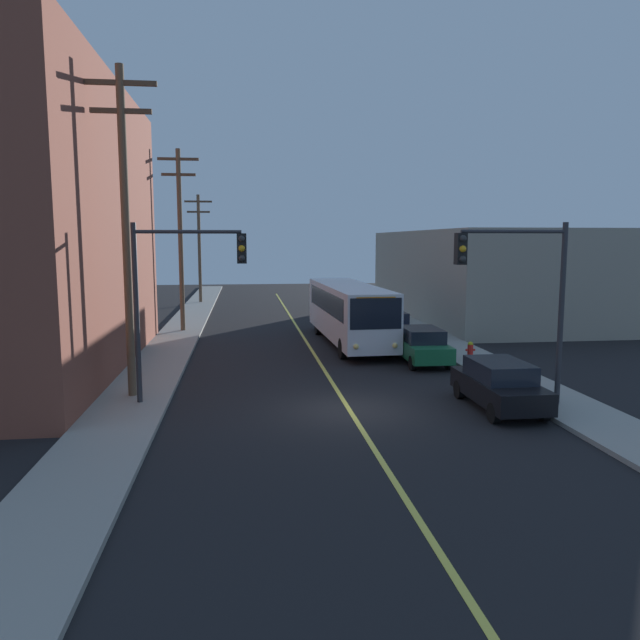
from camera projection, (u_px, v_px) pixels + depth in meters
The scene contains 15 objects.
ground_plane at pixel (349, 409), 20.08m from camera, with size 120.00×120.00×0.00m, color black.
sidewalk_left at pixel (164, 356), 29.01m from camera, with size 2.50×90.00×0.15m, color gray.
sidewalk_right at pixel (456, 349), 30.81m from camera, with size 2.50×90.00×0.15m, color gray.
lane_stripe_center at pixel (304, 338), 34.84m from camera, with size 0.16×60.00×0.01m, color #D8CC4C.
building_right_warehouse at pixel (489, 274), 44.54m from camera, with size 12.00×22.80×6.27m.
city_bus at pixel (348, 311), 32.75m from camera, with size 2.93×12.22×3.20m.
parked_car_black at pixel (499, 384), 20.03m from camera, with size 1.84×4.41×1.62m.
parked_car_green at pixel (422, 345), 27.62m from camera, with size 1.89×4.44×1.62m.
parked_car_blue at pixel (390, 325), 34.11m from camera, with size 1.82×4.40×1.62m.
utility_pole_near at pixel (125, 220), 20.58m from camera, with size 2.40×0.28×11.19m.
utility_pole_mid at pixel (180, 232), 36.26m from camera, with size 2.40×0.28×10.81m.
utility_pole_far at pixel (199, 243), 53.64m from camera, with size 2.40×0.28×9.46m.
traffic_signal_left_corner at pixel (183, 279), 20.12m from camera, with size 3.75×0.48×6.00m.
traffic_signal_right_corner at pixel (518, 280), 19.56m from camera, with size 3.75×0.48×6.00m.
fire_hydrant at pixel (470, 350), 27.72m from camera, with size 0.44×0.26×0.84m.
Camera 1 is at (-3.40, -19.26, 5.54)m, focal length 34.01 mm.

